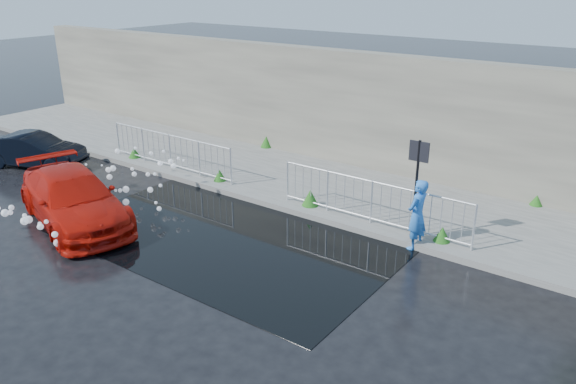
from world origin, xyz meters
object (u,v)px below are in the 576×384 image
person (417,215)px  red_car (73,199)px  sign_post (417,174)px  dark_car (34,150)px

person → red_car: bearing=-56.7°
sign_post → dark_car: 12.44m
dark_car → person: 12.49m
sign_post → red_car: size_ratio=0.56×
red_car → dark_car: 5.28m
dark_car → person: person is taller
red_car → dark_car: red_car is taller
dark_car → person: (12.36, 1.77, 0.29)m
sign_post → dark_car: size_ratio=0.77×
red_car → person: person is taller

